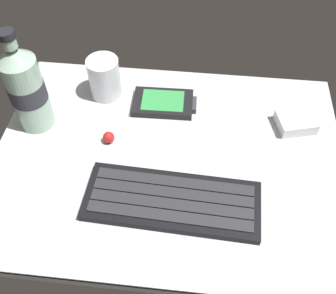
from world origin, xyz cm
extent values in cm
cube|color=#B7BABC|center=(0.00, 0.00, -1.00)|extent=(64.00, 48.00, 2.00)
cube|color=#B7BABC|center=(0.00, -23.40, 0.40)|extent=(64.00, 1.20, 0.80)
cube|color=black|center=(1.72, -9.55, 0.70)|extent=(29.42, 12.16, 1.40)
cube|color=#28282B|center=(1.85, -6.25, 1.55)|extent=(26.74, 3.07, 0.30)
cube|color=#28282B|center=(1.76, -8.45, 1.55)|extent=(26.74, 3.07, 0.30)
cube|color=#28282B|center=(1.67, -10.65, 1.55)|extent=(26.74, 3.07, 0.30)
cube|color=#28282B|center=(1.58, -12.85, 1.55)|extent=(26.74, 3.07, 0.30)
cube|color=black|center=(-2.45, 13.12, 0.70)|extent=(12.19, 7.90, 1.40)
cube|color=green|center=(-2.45, 13.12, 1.45)|extent=(8.55, 6.14, 0.10)
cube|color=#333338|center=(3.95, 13.28, 0.70)|extent=(0.90, 3.82, 1.12)
cylinder|color=silver|center=(-14.54, 15.45, 4.25)|extent=(6.40, 6.40, 8.50)
cylinder|color=yellow|center=(-14.54, 15.45, 3.26)|extent=(5.50, 5.50, 6.12)
cylinder|color=#9EC1A8|center=(-26.24, 6.03, 7.50)|extent=(6.60, 6.60, 15.00)
cone|color=#9EC1A8|center=(-26.24, 6.03, 16.40)|extent=(6.60, 6.60, 2.80)
cylinder|color=#9EC1A8|center=(-26.24, 6.03, 18.70)|extent=(2.51, 2.51, 1.80)
cylinder|color=black|center=(-26.24, 6.03, 20.20)|extent=(2.77, 2.77, 1.20)
cylinder|color=#2D2D38|center=(-26.24, 6.03, 8.25)|extent=(6.73, 6.73, 3.80)
cube|color=white|center=(23.66, 10.18, 1.20)|extent=(8.20, 7.20, 2.40)
sphere|color=red|center=(-11.45, 2.64, 1.10)|extent=(2.20, 2.20, 2.20)
camera|label=1|loc=(4.63, -43.18, 56.91)|focal=41.91mm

